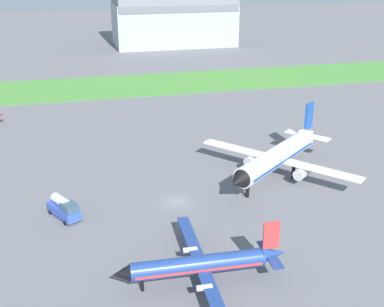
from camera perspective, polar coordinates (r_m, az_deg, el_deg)
The scene contains 6 objects.
ground_plane at distance 83.65m, azimuth -1.77°, elevation -5.47°, with size 600.00×600.00×0.00m, color slate.
grass_taxiway_strip at distance 157.77m, azimuth -8.07°, elevation 7.50°, with size 360.00×28.00×0.08m, color #478438.
airplane_foreground_turboprop at distance 63.37m, azimuth 1.11°, elevation -12.28°, with size 21.65×25.30×7.58m.
airplane_midfield_jet at distance 92.55m, azimuth 9.58°, elevation -0.31°, with size 26.07×25.53×11.03m.
fuel_truck_near_gate at distance 80.80m, azimuth -14.13°, elevation -5.95°, with size 5.23×6.85×3.29m.
hangar_distant at distance 226.26m, azimuth -2.09°, elevation 16.12°, with size 50.91×28.08×34.57m.
Camera 1 is at (-15.65, -72.76, 38.18)m, focal length 47.63 mm.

